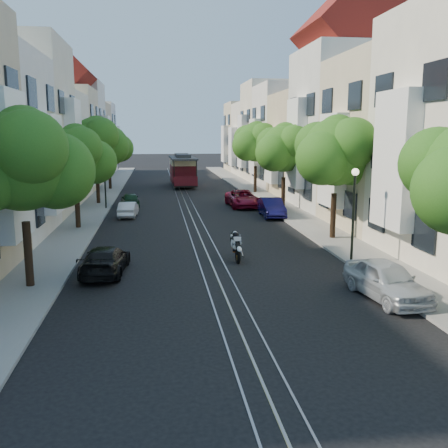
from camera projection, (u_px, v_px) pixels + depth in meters
name	position (u px, v px, depth m)	size (l,w,h in m)	color
ground	(184.00, 198.00, 45.20)	(200.00, 200.00, 0.00)	black
sidewalk_east	(262.00, 196.00, 46.14)	(2.50, 80.00, 0.12)	gray
sidewalk_west	(102.00, 199.00, 44.23)	(2.50, 80.00, 0.12)	gray
rail_left	(177.00, 198.00, 45.12)	(0.06, 80.00, 0.02)	gray
rail_slot	(184.00, 198.00, 45.19)	(0.06, 80.00, 0.02)	gray
rail_right	(190.00, 198.00, 45.27)	(0.06, 80.00, 0.02)	gray
lane_line	(184.00, 198.00, 45.19)	(0.08, 80.00, 0.01)	tan
townhouses_east	(312.00, 140.00, 45.74)	(7.75, 72.00, 12.00)	beige
townhouses_west	(44.00, 142.00, 42.64)	(7.75, 72.00, 11.76)	silver
tree_e_b	(337.00, 153.00, 26.75)	(4.93, 4.08, 6.68)	black
tree_e_c	(285.00, 149.00, 37.50)	(4.84, 3.99, 6.52)	black
tree_e_d	(256.00, 143.00, 48.18)	(5.01, 4.16, 6.85)	black
tree_w_a	(23.00, 163.00, 18.04)	(4.93, 4.08, 6.68)	black
tree_w_b	(76.00, 157.00, 29.80)	(4.72, 3.87, 6.27)	black
tree_w_c	(97.00, 142.00, 40.40)	(5.13, 4.28, 7.09)	black
tree_w_d	(109.00, 145.00, 51.21)	(4.84, 3.99, 6.52)	black
lamp_east	(354.00, 201.00, 22.11)	(0.32, 0.32, 4.16)	black
lamp_west	(105.00, 173.00, 38.01)	(0.32, 0.32, 4.16)	black
sportbike_rider	(236.00, 244.00, 23.01)	(0.46, 2.00, 1.38)	black
cable_car	(183.00, 169.00, 55.10)	(2.81, 8.51, 3.25)	black
parked_car_e_near	(386.00, 280.00, 17.59)	(1.62, 4.03, 1.37)	#B3B9C0
parked_car_e_mid	(272.00, 207.00, 35.02)	(1.39, 4.00, 1.32)	#0F0D42
parked_car_e_far	(243.00, 199.00, 39.74)	(2.22, 4.82, 1.34)	maroon
parked_car_w_near	(105.00, 260.00, 20.75)	(1.66, 4.09, 1.19)	black
parked_car_w_mid	(128.00, 209.00, 34.98)	(1.14, 3.27, 1.08)	silver
parked_car_w_far	(130.00, 200.00, 39.85)	(1.35, 3.35, 1.14)	#14321B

